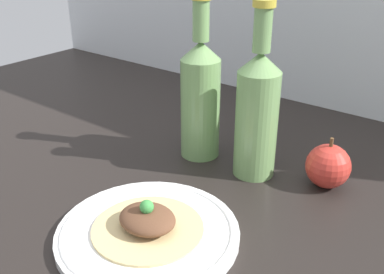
% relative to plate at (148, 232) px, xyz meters
% --- Properties ---
extents(ground_plane, '(1.80, 1.10, 0.04)m').
position_rel_plate_xyz_m(ground_plane, '(-0.08, 0.13, -0.03)').
color(ground_plane, black).
extents(plate, '(0.27, 0.27, 0.02)m').
position_rel_plate_xyz_m(plate, '(0.00, 0.00, 0.00)').
color(plate, white).
rests_on(plate, ground_plane).
extents(plated_food, '(0.17, 0.17, 0.05)m').
position_rel_plate_xyz_m(plated_food, '(0.00, 0.00, 0.02)').
color(plated_food, '#D6BC7F').
rests_on(plated_food, plate).
extents(cider_bottle_left, '(0.08, 0.08, 0.31)m').
position_rel_plate_xyz_m(cider_bottle_left, '(-0.10, 0.26, 0.12)').
color(cider_bottle_left, '#729E5B').
rests_on(cider_bottle_left, ground_plane).
extents(cider_bottle_right, '(0.08, 0.08, 0.31)m').
position_rel_plate_xyz_m(cider_bottle_right, '(0.03, 0.26, 0.12)').
color(cider_bottle_right, '#729E5B').
rests_on(cider_bottle_right, ground_plane).
extents(apple, '(0.08, 0.08, 0.09)m').
position_rel_plate_xyz_m(apple, '(0.15, 0.30, 0.03)').
color(apple, red).
rests_on(apple, ground_plane).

